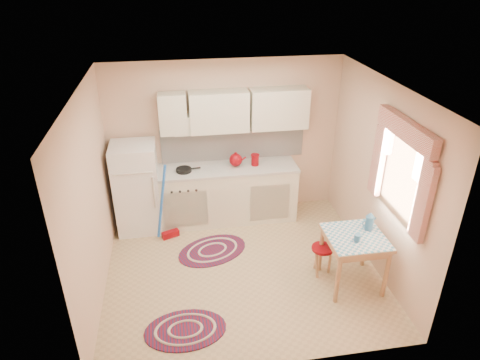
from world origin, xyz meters
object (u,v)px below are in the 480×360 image
object	(u,v)px
fridge	(137,188)
table	(352,260)
base_cabinets	(224,194)
stool	(321,260)

from	to	relation	value
fridge	table	size ratio (longest dim) A/B	1.94
fridge	base_cabinets	xyz separation A→B (m)	(1.32, 0.05, -0.26)
base_cabinets	table	distance (m)	2.29
fridge	base_cabinets	distance (m)	1.35
fridge	base_cabinets	size ratio (longest dim) A/B	0.62
fridge	stool	xyz separation A→B (m)	(2.42, -1.52, -0.49)
base_cabinets	stool	xyz separation A→B (m)	(1.10, -1.57, -0.23)
table	stool	bearing A→B (deg)	143.06
table	stool	xyz separation A→B (m)	(-0.32, 0.24, -0.15)
fridge	stool	world-z (taller)	fridge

